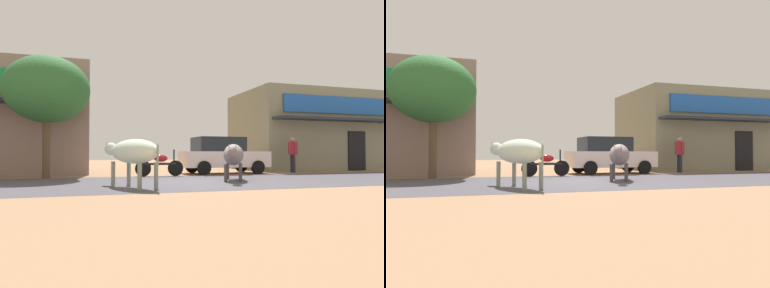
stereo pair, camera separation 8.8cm
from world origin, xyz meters
TOP-DOWN VIEW (x-y plane):
  - ground at (0.00, 0.00)m, footprint 80.00×80.00m
  - asphalt_road at (0.00, 0.00)m, footprint 72.00×5.89m
  - storefront_left_cafe at (-7.51, 7.00)m, footprint 7.58×6.07m
  - storefront_right_club at (8.73, 7.00)m, footprint 7.95×6.07m
  - roadside_tree at (-5.24, 3.03)m, footprint 3.07×3.07m
  - parked_hatchback_car at (2.08, 3.95)m, footprint 3.91×1.90m
  - parked_motorcycle at (-1.02, 2.88)m, footprint 1.95×0.25m
  - cow_near_brown at (-2.68, -1.51)m, footprint 1.48×2.57m
  - cow_far_dark at (0.86, -0.05)m, footprint 1.58×2.64m
  - pedestrian_by_shop at (5.57, 3.65)m, footprint 0.47×0.61m

SIDE VIEW (x-z plane):
  - ground at x=0.00m, z-range 0.00..0.00m
  - asphalt_road at x=0.00m, z-range 0.00..0.00m
  - parked_motorcycle at x=-1.02m, z-range -0.06..1.00m
  - parked_hatchback_car at x=2.08m, z-range 0.02..1.66m
  - cow_far_dark at x=0.86m, z-range 0.24..1.46m
  - cow_near_brown at x=-2.68m, z-range 0.30..1.59m
  - pedestrian_by_shop at x=5.57m, z-range 0.15..1.85m
  - storefront_right_club at x=8.73m, z-range 0.00..4.43m
  - storefront_left_cafe at x=-7.51m, z-range 0.00..4.89m
  - roadside_tree at x=-5.24m, z-range 1.01..5.51m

